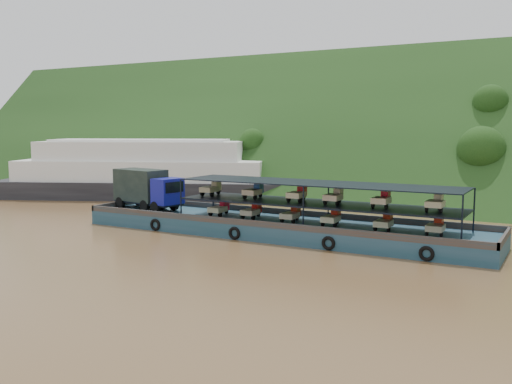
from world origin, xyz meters
The scene contains 4 objects.
ground centered at (0.00, 0.00, 0.00)m, with size 160.00×160.00×0.00m, color brown.
hillside centered at (0.00, 36.00, 0.00)m, with size 140.00×28.00×28.00m, color #183312.
cargo_barge centered at (-0.39, 0.81, 1.23)m, with size 35.00×7.18×4.93m.
passenger_ferry centered at (-25.58, 15.24, 3.19)m, with size 37.01×22.98×7.38m.
Camera 1 is at (22.53, -40.72, 8.97)m, focal length 40.00 mm.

